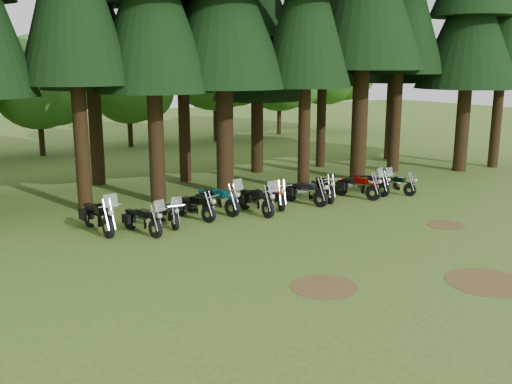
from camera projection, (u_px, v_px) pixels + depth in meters
ground at (360, 248)px, 18.27m from camera, size 120.00×120.00×0.00m
pine_back_4 at (257, 16)px, 29.61m from camera, size 4.94×4.94×13.78m
decid_3 at (42, 85)px, 36.03m from camera, size 6.12×5.95×7.65m
decid_4 at (132, 85)px, 40.20m from camera, size 5.93×5.76×7.41m
decid_5 at (221, 58)px, 42.63m from camera, size 8.45×8.21×10.56m
decid_6 at (284, 72)px, 47.21m from camera, size 7.06×6.86×8.82m
decid_7 at (330, 59)px, 49.13m from camera, size 8.44×8.20×10.55m
dirt_patch_0 at (324, 287)px, 15.10m from camera, size 1.80×1.80×0.01m
dirt_patch_1 at (445, 225)px, 20.94m from camera, size 1.40×1.40×0.01m
dirt_patch_2 at (487, 282)px, 15.41m from camera, size 2.20×2.20×0.01m
motorcycle_0 at (98, 218)px, 19.94m from camera, size 0.62×2.52×1.58m
motorcycle_1 at (143, 221)px, 19.78m from camera, size 0.84×2.15×1.37m
motorcycle_2 at (169, 214)px, 20.82m from camera, size 0.44×2.00×1.26m
motorcycle_3 at (194, 208)px, 21.66m from camera, size 0.87×2.09×0.88m
motorcycle_4 at (218, 201)px, 22.51m from camera, size 0.98×2.41×1.53m
motorcycle_5 at (256, 201)px, 22.47m from camera, size 0.50×2.37×1.49m
motorcycle_6 at (276, 195)px, 23.62m from camera, size 0.88×2.23×0.94m
motorcycle_7 at (305, 193)px, 24.01m from camera, size 0.82×2.20×0.92m
motorcycle_8 at (324, 189)px, 24.84m from camera, size 0.91×2.23×0.94m
motorcycle_9 at (357, 187)px, 25.11m from camera, size 1.07×2.29×1.47m
motorcycle_10 at (371, 184)px, 25.91m from camera, size 0.54×2.18×1.37m
motorcycle_11 at (396, 185)px, 25.92m from camera, size 0.71×1.91×0.80m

